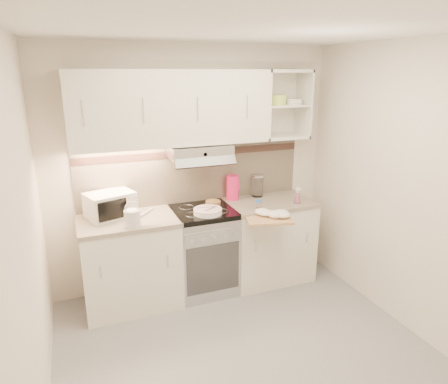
# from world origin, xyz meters

# --- Properties ---
(ground) EXTENTS (3.00, 3.00, 0.00)m
(ground) POSITION_xyz_m (0.00, 0.00, 0.00)
(ground) COLOR gray
(ground) RESTS_ON ground
(room_shell) EXTENTS (3.04, 2.84, 2.52)m
(room_shell) POSITION_xyz_m (0.00, 0.37, 1.63)
(room_shell) COLOR beige
(room_shell) RESTS_ON ground
(base_cabinet_left) EXTENTS (0.90, 0.60, 0.86)m
(base_cabinet_left) POSITION_xyz_m (-0.75, 1.10, 0.43)
(base_cabinet_left) COLOR silver
(base_cabinet_left) RESTS_ON ground
(worktop_left) EXTENTS (0.92, 0.62, 0.04)m
(worktop_left) POSITION_xyz_m (-0.75, 1.10, 0.88)
(worktop_left) COLOR gray
(worktop_left) RESTS_ON base_cabinet_left
(base_cabinet_right) EXTENTS (0.90, 0.60, 0.86)m
(base_cabinet_right) POSITION_xyz_m (0.75, 1.10, 0.43)
(base_cabinet_right) COLOR silver
(base_cabinet_right) RESTS_ON ground
(worktop_right) EXTENTS (0.92, 0.62, 0.04)m
(worktop_right) POSITION_xyz_m (0.75, 1.10, 0.88)
(worktop_right) COLOR gray
(worktop_right) RESTS_ON base_cabinet_right
(electric_range) EXTENTS (0.60, 0.60, 0.90)m
(electric_range) POSITION_xyz_m (0.00, 1.10, 0.45)
(electric_range) COLOR #B7B7BC
(electric_range) RESTS_ON ground
(microwave) EXTENTS (0.50, 0.43, 0.24)m
(microwave) POSITION_xyz_m (-0.89, 1.22, 1.02)
(microwave) COLOR silver
(microwave) RESTS_ON worktop_left
(watering_can) EXTENTS (0.28, 0.14, 0.24)m
(watering_can) POSITION_xyz_m (-0.72, 0.88, 0.99)
(watering_can) COLOR silver
(watering_can) RESTS_ON worktop_left
(plate_stack) EXTENTS (0.28, 0.28, 0.06)m
(plate_stack) POSITION_xyz_m (0.00, 0.96, 0.93)
(plate_stack) COLOR white
(plate_stack) RESTS_ON electric_range
(bread_loaf) EXTENTS (0.16, 0.16, 0.04)m
(bread_loaf) POSITION_xyz_m (0.15, 1.21, 0.92)
(bread_loaf) COLOR #9B6135
(bread_loaf) RESTS_ON electric_range
(pink_pitcher) EXTENTS (0.14, 0.13, 0.27)m
(pink_pitcher) POSITION_xyz_m (0.41, 1.30, 1.03)
(pink_pitcher) COLOR #ED1C61
(pink_pitcher) RESTS_ON worktop_right
(glass_jar) EXTENTS (0.13, 0.13, 0.24)m
(glass_jar) POSITION_xyz_m (0.70, 1.30, 1.02)
(glass_jar) COLOR silver
(glass_jar) RESTS_ON worktop_right
(spice_jar) EXTENTS (0.06, 0.06, 0.09)m
(spice_jar) POSITION_xyz_m (0.54, 0.93, 0.94)
(spice_jar) COLOR white
(spice_jar) RESTS_ON worktop_right
(spray_bottle) EXTENTS (0.07, 0.07, 0.18)m
(spray_bottle) POSITION_xyz_m (0.99, 0.92, 0.97)
(spray_bottle) COLOR pink
(spray_bottle) RESTS_ON worktop_right
(cutting_board) EXTENTS (0.52, 0.49, 0.02)m
(cutting_board) POSITION_xyz_m (0.54, 0.72, 0.87)
(cutting_board) COLOR #AC7950
(cutting_board) RESTS_ON base_cabinet_right
(dish_towel) EXTENTS (0.34, 0.31, 0.08)m
(dish_towel) POSITION_xyz_m (0.57, 0.71, 0.92)
(dish_towel) COLOR silver
(dish_towel) RESTS_ON cutting_board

